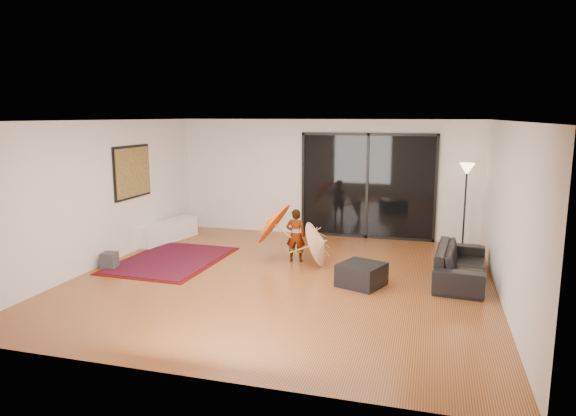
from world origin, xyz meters
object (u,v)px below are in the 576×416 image
at_px(sofa, 461,264).
at_px(child, 296,235).
at_px(ottoman, 362,275).
at_px(media_console, 168,231).

distance_m(sofa, child, 3.04).
relative_size(sofa, ottoman, 3.05).
distance_m(media_console, ottoman, 4.99).
xyz_separation_m(sofa, child, (-3.01, 0.37, 0.22)).
height_order(media_console, sofa, sofa).
bearing_deg(child, ottoman, 136.18).
bearing_deg(media_console, ottoman, -9.51).
height_order(media_console, child, child).
bearing_deg(ottoman, child, 142.10).
relative_size(sofa, child, 1.96).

